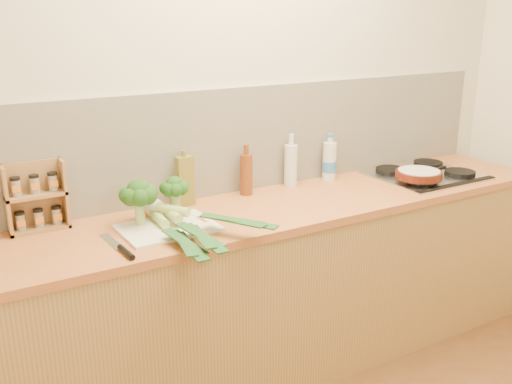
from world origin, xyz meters
The scene contains 16 objects.
room_shell centered at (0.00, 1.49, 1.17)m, with size 3.50×3.50×3.50m.
counter centered at (0.00, 1.20, 0.45)m, with size 3.20×0.62×0.90m.
gas_hob centered at (1.02, 1.20, 0.91)m, with size 0.58×0.50×0.04m.
chopping_board centered at (-0.56, 1.16, 0.91)m, with size 0.40×0.30×0.01m, color silver.
broccoli_left centered at (-0.65, 1.25, 1.05)m, with size 0.17×0.17×0.20m.
broccoli_right centered at (-0.49, 1.26, 1.04)m, with size 0.13×0.13×0.19m.
leek_front centered at (-0.58, 1.15, 0.94)m, with size 0.11×0.72×0.04m.
leek_mid centered at (-0.53, 1.11, 0.95)m, with size 0.10×0.67×0.04m.
leek_back centered at (-0.48, 1.13, 0.97)m, with size 0.42×0.61×0.04m.
chefs_knife centered at (-0.81, 1.02, 0.91)m, with size 0.05×0.32×0.02m.
skillet centered at (0.86, 1.09, 0.96)m, with size 0.36×0.25×0.04m.
spice_rack centered at (-1.04, 1.44, 1.03)m, with size 0.25×0.10×0.30m.
oil_tin centered at (-0.37, 1.42, 1.02)m, with size 0.08×0.05×0.27m.
glass_bottle centered at (0.25, 1.43, 1.02)m, with size 0.07×0.07×0.28m.
amber_bottle centered at (-0.03, 1.42, 1.01)m, with size 0.06×0.06×0.26m.
water_bottle centered at (0.51, 1.43, 1.00)m, with size 0.08×0.08×0.24m.
Camera 1 is at (-1.39, -1.02, 1.80)m, focal length 40.00 mm.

